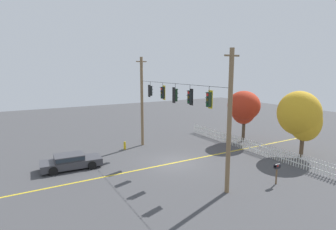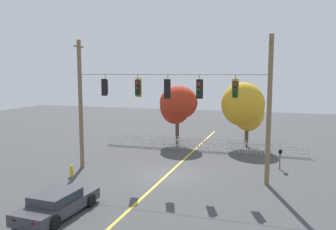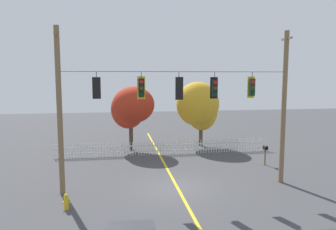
% 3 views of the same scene
% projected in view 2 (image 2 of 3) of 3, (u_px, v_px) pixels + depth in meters
% --- Properties ---
extents(ground, '(80.00, 80.00, 0.00)m').
position_uv_depth(ground, '(167.00, 175.00, 22.95)').
color(ground, '#424244').
extents(lane_centerline_stripe, '(0.16, 36.00, 0.01)m').
position_uv_depth(lane_centerline_stripe, '(167.00, 175.00, 22.95)').
color(lane_centerline_stripe, gold).
rests_on(lane_centerline_stripe, ground).
extents(signal_support_span, '(12.87, 1.10, 8.88)m').
position_uv_depth(signal_support_span, '(167.00, 107.00, 22.41)').
color(signal_support_span, brown).
rests_on(signal_support_span, ground).
extents(traffic_signal_northbound_primary, '(0.43, 0.38, 1.43)m').
position_uv_depth(traffic_signal_northbound_primary, '(105.00, 87.00, 23.55)').
color(traffic_signal_northbound_primary, black).
extents(traffic_signal_southbound_primary, '(0.43, 0.38, 1.48)m').
position_uv_depth(traffic_signal_southbound_primary, '(138.00, 88.00, 22.87)').
color(traffic_signal_southbound_primary, black).
extents(traffic_signal_northbound_secondary, '(0.43, 0.38, 1.53)m').
position_uv_depth(traffic_signal_northbound_secondary, '(168.00, 89.00, 22.24)').
color(traffic_signal_northbound_secondary, black).
extents(traffic_signal_eastbound_side, '(0.43, 0.38, 1.50)m').
position_uv_depth(traffic_signal_eastbound_side, '(199.00, 89.00, 21.66)').
color(traffic_signal_eastbound_side, black).
extents(traffic_signal_westbound_side, '(0.43, 0.38, 1.48)m').
position_uv_depth(traffic_signal_westbound_side, '(235.00, 89.00, 21.00)').
color(traffic_signal_westbound_side, black).
extents(white_picket_fence, '(17.46, 0.06, 1.11)m').
position_uv_depth(white_picket_fence, '(200.00, 144.00, 30.19)').
color(white_picket_fence, silver).
rests_on(white_picket_fence, ground).
extents(autumn_maple_near_fence, '(3.65, 3.26, 5.49)m').
position_uv_depth(autumn_maple_near_fence, '(177.00, 104.00, 32.47)').
color(autumn_maple_near_fence, '#473828').
rests_on(autumn_maple_near_fence, ground).
extents(autumn_maple_mid, '(3.84, 3.25, 5.82)m').
position_uv_depth(autumn_maple_mid, '(245.00, 107.00, 31.37)').
color(autumn_maple_mid, brown).
rests_on(autumn_maple_mid, ground).
extents(parked_car, '(2.18, 4.58, 1.15)m').
position_uv_depth(parked_car, '(57.00, 202.00, 16.48)').
color(parked_car, '#38383D').
rests_on(parked_car, ground).
extents(fire_hydrant, '(0.38, 0.22, 0.77)m').
position_uv_depth(fire_hydrant, '(72.00, 171.00, 22.60)').
color(fire_hydrant, gold).
rests_on(fire_hydrant, ground).
extents(roadside_mailbox, '(0.25, 0.44, 1.43)m').
position_uv_depth(roadside_mailbox, '(280.00, 153.00, 24.23)').
color(roadside_mailbox, brown).
rests_on(roadside_mailbox, ground).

